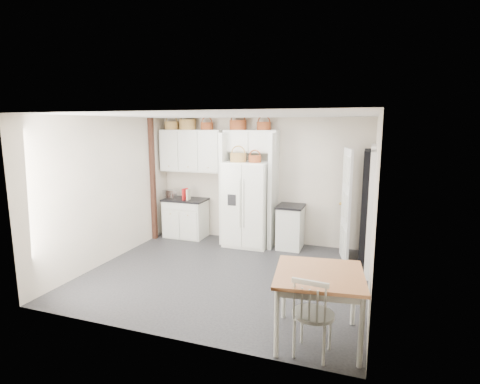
% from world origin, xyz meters
% --- Properties ---
extents(floor, '(4.50, 4.50, 0.00)m').
position_xyz_m(floor, '(0.00, 0.00, 0.00)').
color(floor, black).
rests_on(floor, ground).
extents(ceiling, '(4.50, 4.50, 0.00)m').
position_xyz_m(ceiling, '(0.00, 0.00, 2.60)').
color(ceiling, white).
rests_on(ceiling, wall_back).
extents(wall_back, '(4.50, 0.00, 4.50)m').
position_xyz_m(wall_back, '(0.00, 2.00, 1.30)').
color(wall_back, '#B8AE9D').
rests_on(wall_back, floor).
extents(wall_left, '(0.00, 4.00, 4.00)m').
position_xyz_m(wall_left, '(-2.25, 0.00, 1.30)').
color(wall_left, '#B8AE9D').
rests_on(wall_left, floor).
extents(wall_right, '(0.00, 4.00, 4.00)m').
position_xyz_m(wall_right, '(2.25, 0.00, 1.30)').
color(wall_right, '#B8AE9D').
rests_on(wall_right, floor).
extents(refrigerator, '(0.89, 0.72, 1.73)m').
position_xyz_m(refrigerator, '(-0.15, 1.61, 0.86)').
color(refrigerator, white).
rests_on(refrigerator, floor).
extents(base_cab_left, '(0.88, 0.56, 0.82)m').
position_xyz_m(base_cab_left, '(-1.62, 1.70, 0.41)').
color(base_cab_left, silver).
rests_on(base_cab_left, floor).
extents(base_cab_right, '(0.48, 0.57, 0.84)m').
position_xyz_m(base_cab_right, '(0.72, 1.70, 0.42)').
color(base_cab_right, silver).
rests_on(base_cab_right, floor).
extents(dining_table, '(1.10, 1.10, 0.81)m').
position_xyz_m(dining_table, '(1.70, -1.45, 0.41)').
color(dining_table, '#AC6B35').
rests_on(dining_table, floor).
extents(windsor_chair, '(0.49, 0.45, 0.92)m').
position_xyz_m(windsor_chair, '(1.69, -1.75, 0.46)').
color(windsor_chair, silver).
rests_on(windsor_chair, floor).
extents(counter_left, '(0.92, 0.59, 0.04)m').
position_xyz_m(counter_left, '(-1.62, 1.70, 0.84)').
color(counter_left, black).
rests_on(counter_left, base_cab_left).
extents(counter_right, '(0.51, 0.61, 0.04)m').
position_xyz_m(counter_right, '(0.72, 1.70, 0.86)').
color(counter_right, black).
rests_on(counter_right, base_cab_right).
extents(toaster, '(0.31, 0.22, 0.19)m').
position_xyz_m(toaster, '(-1.96, 1.62, 0.95)').
color(toaster, silver).
rests_on(toaster, counter_left).
extents(cookbook_red, '(0.07, 0.17, 0.25)m').
position_xyz_m(cookbook_red, '(-1.58, 1.62, 0.98)').
color(cookbook_red, red).
rests_on(cookbook_red, counter_left).
extents(cookbook_cream, '(0.04, 0.15, 0.23)m').
position_xyz_m(cookbook_cream, '(-1.50, 1.62, 0.97)').
color(cookbook_cream, beige).
rests_on(cookbook_cream, counter_left).
extents(basket_upper_a, '(0.31, 0.31, 0.18)m').
position_xyz_m(basket_upper_a, '(-1.98, 1.83, 2.44)').
color(basket_upper_a, olive).
rests_on(basket_upper_a, upper_cabinet).
extents(basket_upper_b, '(0.37, 0.37, 0.22)m').
position_xyz_m(basket_upper_b, '(-1.58, 1.83, 2.46)').
color(basket_upper_b, olive).
rests_on(basket_upper_b, upper_cabinet).
extents(basket_upper_c, '(0.27, 0.27, 0.16)m').
position_xyz_m(basket_upper_c, '(-1.13, 1.83, 2.43)').
color(basket_upper_c, brown).
rests_on(basket_upper_c, upper_cabinet).
extents(basket_bridge_a, '(0.35, 0.35, 0.20)m').
position_xyz_m(basket_bridge_a, '(-0.44, 1.83, 2.45)').
color(basket_bridge_a, brown).
rests_on(basket_bridge_a, bridge_cabinet).
extents(basket_bridge_b, '(0.28, 0.28, 0.16)m').
position_xyz_m(basket_bridge_b, '(0.11, 1.83, 2.43)').
color(basket_bridge_b, brown).
rests_on(basket_bridge_b, bridge_cabinet).
extents(basket_fridge_a, '(0.32, 0.32, 0.17)m').
position_xyz_m(basket_fridge_a, '(-0.32, 1.51, 1.81)').
color(basket_fridge_a, olive).
rests_on(basket_fridge_a, refrigerator).
extents(basket_fridge_b, '(0.25, 0.25, 0.13)m').
position_xyz_m(basket_fridge_b, '(0.03, 1.51, 1.79)').
color(basket_fridge_b, brown).
rests_on(basket_fridge_b, refrigerator).
extents(upper_cabinet, '(1.40, 0.34, 0.90)m').
position_xyz_m(upper_cabinet, '(-1.50, 1.83, 1.90)').
color(upper_cabinet, silver).
rests_on(upper_cabinet, wall_back).
extents(bridge_cabinet, '(1.12, 0.34, 0.45)m').
position_xyz_m(bridge_cabinet, '(-0.15, 1.83, 2.12)').
color(bridge_cabinet, silver).
rests_on(bridge_cabinet, wall_back).
extents(fridge_panel_left, '(0.08, 0.60, 2.30)m').
position_xyz_m(fridge_panel_left, '(-0.66, 1.70, 1.15)').
color(fridge_panel_left, silver).
rests_on(fridge_panel_left, floor).
extents(fridge_panel_right, '(0.08, 0.60, 2.30)m').
position_xyz_m(fridge_panel_right, '(0.36, 1.70, 1.15)').
color(fridge_panel_right, silver).
rests_on(fridge_panel_right, floor).
extents(trim_post, '(0.09, 0.09, 2.60)m').
position_xyz_m(trim_post, '(-2.20, 1.35, 1.30)').
color(trim_post, black).
rests_on(trim_post, floor).
extents(doorway_void, '(0.18, 0.85, 2.05)m').
position_xyz_m(doorway_void, '(2.16, 1.00, 1.02)').
color(doorway_void, black).
rests_on(doorway_void, floor).
extents(door_slab, '(0.21, 0.79, 2.05)m').
position_xyz_m(door_slab, '(1.80, 1.33, 1.02)').
color(door_slab, white).
rests_on(door_slab, floor).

